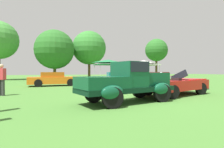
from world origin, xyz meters
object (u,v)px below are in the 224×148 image
Objects in this scene: feature_pickup_truck at (128,82)px; show_car_teal at (119,79)px; neighbor_convertible at (176,84)px; canopy_tent_left_field at (108,62)px; canopy_tent_center_field at (144,63)px; show_car_orange at (54,79)px; spectator_near_truck at (1,79)px; show_car_burgundy at (158,78)px.

feature_pickup_truck is 8.86m from show_car_teal.
neighbor_convertible is at bearing -84.57° from show_car_teal.
canopy_tent_left_field is 4.91m from canopy_tent_center_field.
spectator_near_truck is (-2.77, -5.94, 0.31)m from show_car_orange.
canopy_tent_left_field is (0.10, 12.80, 1.84)m from neighbor_convertible.
spectator_near_truck is at bearing -144.02° from canopy_tent_center_field.
spectator_near_truck is at bearing -152.63° from show_car_teal.
neighbor_convertible is 8.33m from show_car_burgundy.
spectator_near_truck is at bearing 143.85° from feature_pickup_truck.
show_car_burgundy is at bearing 20.59° from spectator_near_truck.
show_car_orange and show_car_teal have the same top height.
canopy_tent_left_field is at bearing 47.92° from spectator_near_truck.
show_car_teal is 4.40m from show_car_burgundy.
show_car_orange is 1.01× the size of show_car_teal.
canopy_tent_left_field is at bearing 82.44° from show_car_teal.
feature_pickup_truck reaches higher than spectator_near_truck.
feature_pickup_truck is at bearing -36.15° from spectator_near_truck.
canopy_tent_left_field reaches higher than show_car_burgundy.
neighbor_convertible reaches higher than show_car_teal.
canopy_tent_center_field reaches higher than show_car_teal.
neighbor_convertible is 1.53× the size of canopy_tent_left_field.
feature_pickup_truck is 14.72m from canopy_tent_left_field.
canopy_tent_center_field is at bearing 20.70° from show_car_orange.
neighbor_convertible is 9.44m from spectator_near_truck.
canopy_tent_left_field and canopy_tent_center_field have the same top height.
canopy_tent_center_field reaches higher than neighbor_convertible.
show_car_orange is 2.64× the size of spectator_near_truck.
spectator_near_truck is (-9.05, 2.66, 0.33)m from neighbor_convertible.
neighbor_convertible is 1.05× the size of show_car_orange.
spectator_near_truck is 17.45m from canopy_tent_center_field.
canopy_tent_left_field is at bearing -179.18° from canopy_tent_center_field.
neighbor_convertible is at bearing -116.43° from show_car_burgundy.
show_car_orange is 12.21m from canopy_tent_center_field.
canopy_tent_left_field is at bearing 89.54° from neighbor_convertible.
spectator_near_truck reaches higher than show_car_burgundy.
feature_pickup_truck is 16.68m from canopy_tent_center_field.
canopy_tent_left_field is 0.97× the size of canopy_tent_center_field.
canopy_tent_left_field reaches higher than neighbor_convertible.
neighbor_convertible is 13.94m from canopy_tent_center_field.
show_car_teal is 1.39× the size of canopy_tent_center_field.
canopy_tent_left_field reaches higher than show_car_teal.
show_car_teal is (-0.67, 7.01, 0.02)m from neighbor_convertible.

